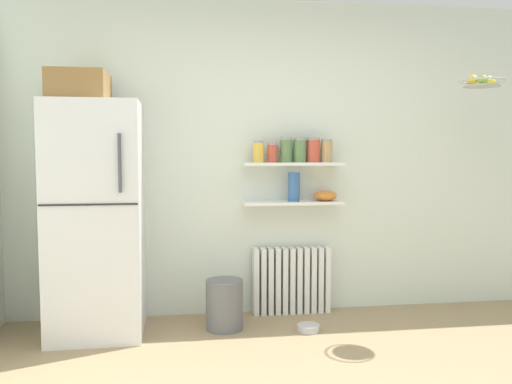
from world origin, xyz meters
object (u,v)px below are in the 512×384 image
at_px(shelf_bowl, 325,196).
at_px(storage_jar_1, 272,153).
at_px(storage_jar_0, 259,152).
at_px(storage_jar_5, 327,151).
at_px(storage_jar_2, 286,150).
at_px(trash_bin, 224,305).
at_px(pet_food_bowl, 309,328).
at_px(storage_jar_3, 300,150).
at_px(storage_jar_4, 313,150).
at_px(refrigerator, 96,212).
at_px(radiator, 291,280).
at_px(hanging_fruit_basket, 482,82).
at_px(vase, 294,187).

bearing_deg(shelf_bowl, storage_jar_1, -180.00).
relative_size(storage_jar_0, storage_jar_1, 1.09).
bearing_deg(storage_jar_5, storage_jar_2, 180.00).
distance_m(shelf_bowl, trash_bin, 1.22).
bearing_deg(pet_food_bowl, trash_bin, 167.01).
height_order(storage_jar_3, shelf_bowl, storage_jar_3).
relative_size(storage_jar_1, storage_jar_4, 0.80).
height_order(refrigerator, radiator, refrigerator).
relative_size(refrigerator, storage_jar_4, 9.60).
bearing_deg(trash_bin, storage_jar_4, 21.40).
height_order(storage_jar_5, hanging_fruit_basket, hanging_fruit_basket).
height_order(storage_jar_2, vase, storage_jar_2).
bearing_deg(storage_jar_4, storage_jar_1, -180.00).
distance_m(shelf_bowl, hanging_fruit_basket, 1.49).
height_order(radiator, pet_food_bowl, radiator).
bearing_deg(storage_jar_1, storage_jar_3, 0.00).
relative_size(storage_jar_0, storage_jar_2, 0.87).
distance_m(storage_jar_2, storage_jar_3, 0.11).
height_order(refrigerator, storage_jar_0, refrigerator).
height_order(storage_jar_3, pet_food_bowl, storage_jar_3).
xyz_separation_m(storage_jar_5, vase, (-0.28, 0.00, -0.30)).
bearing_deg(storage_jar_5, storage_jar_3, 180.00).
height_order(trash_bin, pet_food_bowl, trash_bin).
distance_m(radiator, storage_jar_2, 1.09).
relative_size(storage_jar_3, hanging_fruit_basket, 0.60).
bearing_deg(hanging_fruit_basket, trash_bin, 175.77).
relative_size(storage_jar_4, shelf_bowl, 1.04).
xyz_separation_m(vase, pet_food_bowl, (0.02, -0.44, -1.04)).
bearing_deg(trash_bin, storage_jar_1, 35.32).
xyz_separation_m(refrigerator, hanging_fruit_basket, (2.92, -0.21, 0.99)).
distance_m(storage_jar_0, hanging_fruit_basket, 1.81).
xyz_separation_m(storage_jar_3, storage_jar_5, (0.23, -0.00, -0.00)).
bearing_deg(storage_jar_5, storage_jar_4, 180.00).
xyz_separation_m(radiator, storage_jar_5, (0.29, -0.03, 1.09)).
distance_m(storage_jar_3, storage_jar_4, 0.11).
xyz_separation_m(storage_jar_2, vase, (0.07, -0.00, -0.30)).
distance_m(storage_jar_0, storage_jar_1, 0.11).
relative_size(storage_jar_1, shelf_bowl, 0.83).
bearing_deg(storage_jar_0, hanging_fruit_basket, -14.99).
bearing_deg(storage_jar_2, hanging_fruit_basket, -17.24).
height_order(vase, shelf_bowl, vase).
height_order(radiator, hanging_fruit_basket, hanging_fruit_basket).
relative_size(storage_jar_5, trash_bin, 0.50).
height_order(storage_jar_0, vase, storage_jar_0).
bearing_deg(vase, radiator, 106.98).
bearing_deg(storage_jar_3, storage_jar_2, 180.00).
bearing_deg(storage_jar_1, storage_jar_4, 0.00).
relative_size(storage_jar_1, storage_jar_5, 0.84).
relative_size(radiator, storage_jar_0, 3.68).
xyz_separation_m(shelf_bowl, trash_bin, (-0.87, -0.30, -0.80)).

